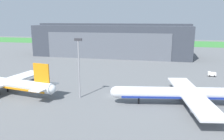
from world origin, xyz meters
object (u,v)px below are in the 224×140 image
Objects in this scene: ops_van at (212,74)px; apron_light_mast at (79,64)px; maintenance_hangar at (112,40)px; airliner_near_right at (189,94)px.

apron_light_mast is (-47.61, -38.83, 10.15)m from ops_van.
ops_van is 62.27m from apron_light_mast.
maintenance_hangar reaches higher than ops_van.
airliner_near_right is 2.36× the size of apron_light_mast.
apron_light_mast is (8.40, -86.09, 0.78)m from maintenance_hangar.
airliner_near_right is at bearing 1.70° from apron_light_mast.
maintenance_hangar is at bearing 95.57° from apron_light_mast.
airliner_near_right is 34.79m from apron_light_mast.
ops_van is at bearing -40.16° from maintenance_hangar.
apron_light_mast is at bearing -84.43° from maintenance_hangar.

